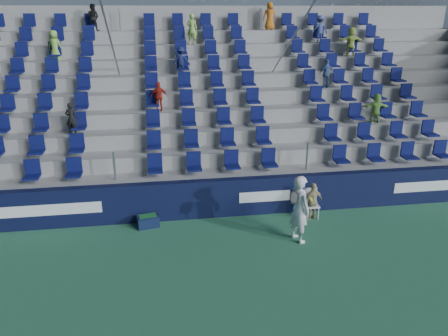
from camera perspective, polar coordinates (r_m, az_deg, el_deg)
The scene contains 7 objects.
ground at distance 11.00m, azimuth 1.21°, elevation -13.44°, with size 70.00×70.00×0.00m, color #30724D.
sponsor_wall at distance 13.45m, azimuth -1.06°, elevation -3.94°, with size 24.00×0.32×1.20m.
grandstand at distance 17.79m, azimuth -3.31°, elevation 7.26°, with size 24.00×8.17×6.63m.
tennis_player at distance 12.09m, azimuth 9.82°, elevation -5.26°, with size 0.74×0.82×1.92m.
line_judge_chair at distance 13.68m, azimuth 11.30°, elevation -4.25°, with size 0.41×0.42×0.92m.
line_judge at distance 13.53m, azimuth 11.53°, elevation -4.26°, with size 0.69×0.29×1.18m, color tan.
ball_bin at distance 13.18m, azimuth -9.91°, elevation -6.77°, with size 0.69×0.52×0.35m.
Camera 1 is at (-1.61, -9.03, 6.08)m, focal length 35.00 mm.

